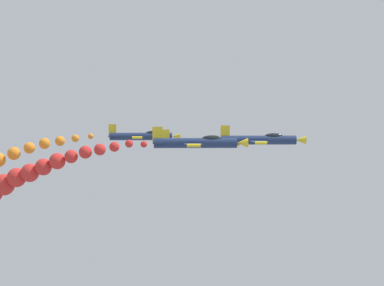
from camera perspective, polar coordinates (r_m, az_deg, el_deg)
name	(u,v)px	position (r m, az deg, el deg)	size (l,w,h in m)	color
airplane_lead	(260,140)	(88.23, 5.38, 0.25)	(9.57, 10.35, 2.33)	navy
airplane_left_inner	(198,143)	(96.41, 0.44, 0.04)	(9.57, 10.35, 2.33)	navy
smoke_trail_left_inner	(26,176)	(102.36, -12.90, -2.55)	(8.41, 23.47, 9.10)	red
airplane_right_inner	(197,143)	(78.65, 0.40, 0.02)	(9.56, 10.35, 2.32)	navy
airplane_left_outer	(142,136)	(105.35, -3.92, 0.53)	(9.56, 10.35, 2.32)	navy
smoke_trail_left_outer	(13,155)	(108.13, -13.85, -0.95)	(2.69, 17.09, 5.95)	orange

